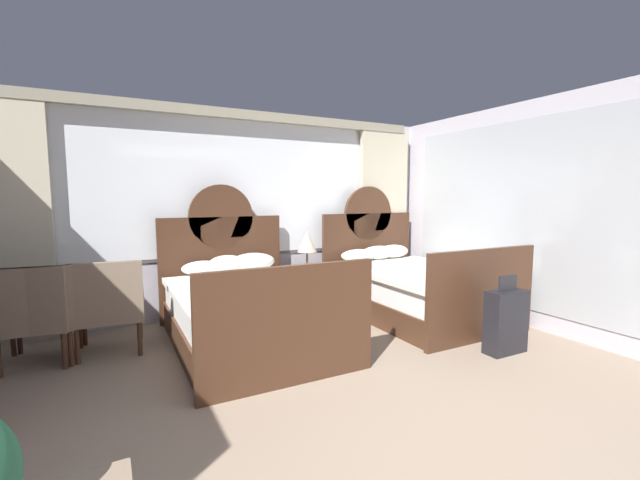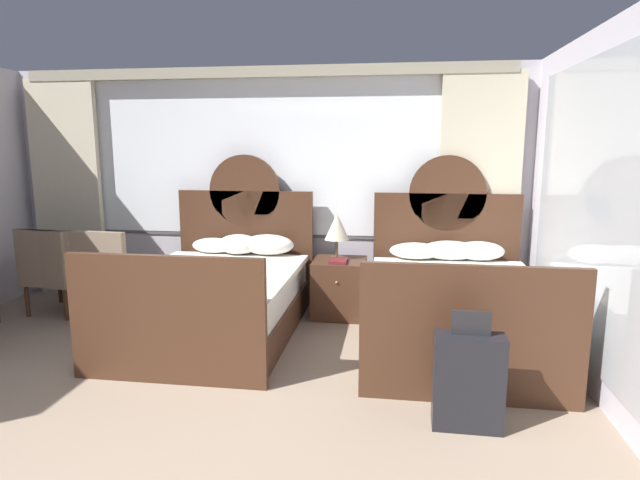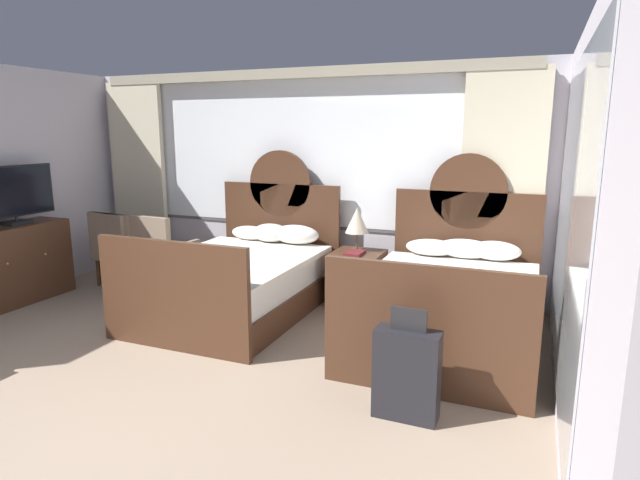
% 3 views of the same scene
% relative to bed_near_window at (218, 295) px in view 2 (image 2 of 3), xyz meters
% --- Properties ---
extents(wall_back_window, '(5.99, 0.22, 2.70)m').
position_rel_bed_near_window_xyz_m(wall_back_window, '(0.17, 1.19, 1.07)').
color(wall_back_window, silver).
rests_on(wall_back_window, ground_plane).
extents(wall_right_mirror, '(0.08, 4.59, 2.70)m').
position_rel_bed_near_window_xyz_m(wall_right_mirror, '(3.20, -1.07, 0.98)').
color(wall_right_mirror, silver).
rests_on(wall_right_mirror, ground_plane).
extents(bed_near_window, '(1.57, 2.24, 1.72)m').
position_rel_bed_near_window_xyz_m(bed_near_window, '(0.00, 0.00, 0.00)').
color(bed_near_window, '#472B1C').
rests_on(bed_near_window, ground_plane).
extents(bed_near_mirror, '(1.57, 2.24, 1.72)m').
position_rel_bed_near_window_xyz_m(bed_near_mirror, '(2.25, -0.00, -0.00)').
color(bed_near_mirror, '#472B1C').
rests_on(bed_near_mirror, ground_plane).
extents(nightstand_between_beds, '(0.56, 0.58, 0.62)m').
position_rel_bed_near_window_xyz_m(nightstand_between_beds, '(1.13, 0.69, -0.06)').
color(nightstand_between_beds, '#472B1C').
rests_on(nightstand_between_beds, ground_plane).
extents(table_lamp_on_nightstand, '(0.27, 0.27, 0.49)m').
position_rel_bed_near_window_xyz_m(table_lamp_on_nightstand, '(1.09, 0.77, 0.58)').
color(table_lamp_on_nightstand, brown).
rests_on(table_lamp_on_nightstand, nightstand_between_beds).
extents(book_on_nightstand, '(0.18, 0.26, 0.03)m').
position_rel_bed_near_window_xyz_m(book_on_nightstand, '(1.13, 0.58, 0.26)').
color(book_on_nightstand, maroon).
rests_on(book_on_nightstand, nightstand_between_beds).
extents(armchair_by_window_left, '(0.68, 0.68, 0.95)m').
position_rel_bed_near_window_xyz_m(armchair_by_window_left, '(-1.32, 0.33, 0.13)').
color(armchair_by_window_left, '#84705B').
rests_on(armchair_by_window_left, ground_plane).
extents(armchair_by_window_centre, '(0.74, 0.74, 0.95)m').
position_rel_bed_near_window_xyz_m(armchair_by_window_centre, '(-1.93, 0.33, 0.13)').
color(armchair_by_window_centre, '#84705B').
rests_on(armchair_by_window_centre, ground_plane).
extents(armchair_by_window_right, '(0.65, 0.65, 0.95)m').
position_rel_bed_near_window_xyz_m(armchair_by_window_right, '(-1.92, 0.33, 0.13)').
color(armchair_by_window_right, '#84705B').
rests_on(armchair_by_window_right, ground_plane).
extents(suitcase_on_floor, '(0.45, 0.20, 0.79)m').
position_rel_bed_near_window_xyz_m(suitcase_on_floor, '(2.20, -1.50, -0.05)').
color(suitcase_on_floor, black).
rests_on(suitcase_on_floor, ground_plane).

